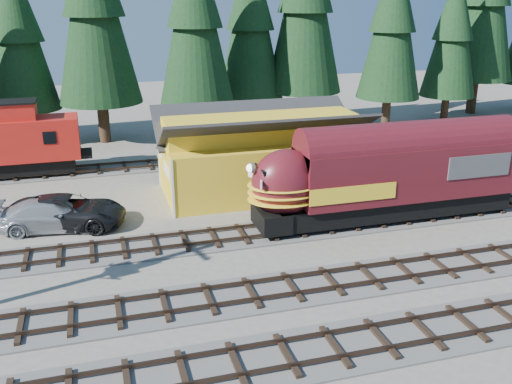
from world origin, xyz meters
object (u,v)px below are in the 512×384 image
object	(u,v)px
pickup_truck_b	(52,215)
depot	(262,146)
caboose	(9,143)
pickup_truck_a	(67,212)
locomotive	(380,179)

from	to	relation	value
pickup_truck_b	depot	bearing A→B (deg)	-71.19
depot	pickup_truck_b	size ratio (longest dim) A/B	2.27
depot	caboose	bearing A→B (deg)	154.08
depot	pickup_truck_b	distance (m)	12.90
depot	pickup_truck_a	size ratio (longest dim) A/B	2.06
caboose	pickup_truck_a	distance (m)	10.88
depot	caboose	size ratio (longest dim) A/B	1.39
locomotive	caboose	world-z (taller)	caboose
depot	pickup_truck_a	world-z (taller)	depot
locomotive	pickup_truck_a	xyz separation A→B (m)	(-16.37, 3.91, -1.58)
depot	locomotive	distance (m)	8.04
locomotive	caboose	distance (m)	24.52
depot	locomotive	world-z (taller)	depot
depot	locomotive	bearing A→B (deg)	-54.15
pickup_truck_a	pickup_truck_b	distance (m)	0.77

